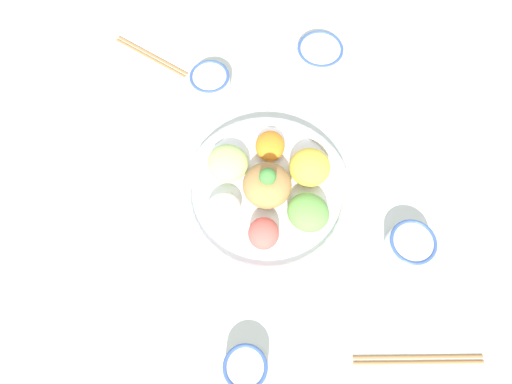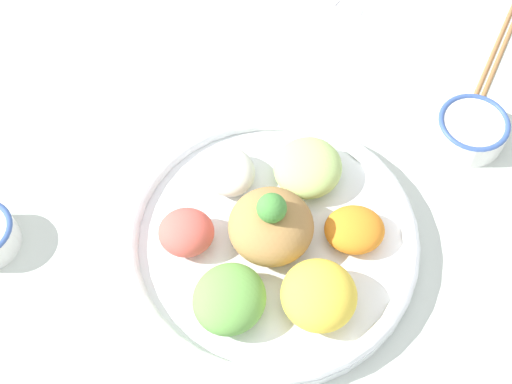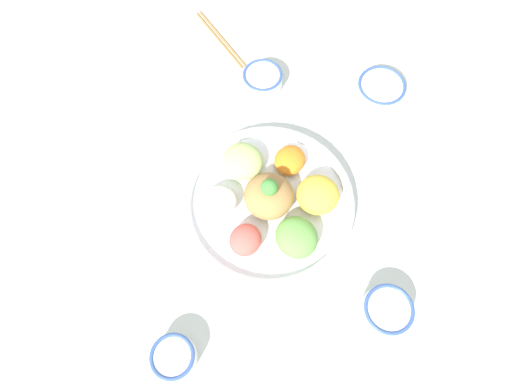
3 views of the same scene
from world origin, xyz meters
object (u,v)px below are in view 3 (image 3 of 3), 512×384
Objects in this scene: chopsticks_pair_near at (221,38)px; rice_bowl_plain at (174,357)px; serving_spoon_main at (138,91)px; sauce_bowl_red at (263,79)px; salad_platter at (270,201)px; rice_bowl_blue at (381,89)px; sauce_bowl_dark at (387,310)px.

rice_bowl_plain is at bearing -38.97° from chopsticks_pair_near.
serving_spoon_main is (-0.21, -0.58, -0.02)m from rice_bowl_plain.
sauce_bowl_red is 0.44× the size of chopsticks_pair_near.
serving_spoon_main is at bearing -84.82° from chopsticks_pair_near.
rice_bowl_plain is at bearing 78.50° from serving_spoon_main.
rice_bowl_plain is 0.61m from serving_spoon_main.
sauce_bowl_red is at bearing -120.14° from salad_platter.
rice_bowl_plain is (0.69, 0.26, 0.00)m from rice_bowl_blue.
salad_platter reaches higher than serving_spoon_main.
rice_bowl_blue is at bearing 142.10° from sauce_bowl_red.
rice_bowl_blue is (-0.22, 0.17, -0.00)m from sauce_bowl_red.
sauce_bowl_dark is at bearing -8.09° from chopsticks_pair_near.
rice_bowl_plain is 0.38× the size of chopsticks_pair_near.
salad_platter is at bearing 14.85° from rice_bowl_blue.
chopsticks_pair_near is 0.25m from serving_spoon_main.
salad_platter is 0.47m from chopsticks_pair_near.
chopsticks_pair_near is (0.01, -0.18, -0.02)m from sauce_bowl_red.
sauce_bowl_dark reaches higher than chopsticks_pair_near.
rice_bowl_blue is (-0.38, -0.10, -0.01)m from salad_platter.
sauce_bowl_red is 0.58m from sauce_bowl_dark.
salad_platter is at bearing 112.50° from serving_spoon_main.
sauce_bowl_dark is 0.44× the size of chopsticks_pair_near.
salad_platter is 2.75× the size of serving_spoon_main.
rice_bowl_blue is 0.86× the size of serving_spoon_main.
chopsticks_pair_near is 1.64× the size of serving_spoon_main.
salad_platter is 0.43m from serving_spoon_main.
salad_platter reaches higher than sauce_bowl_dark.
serving_spoon_main is (0.26, -0.14, -0.02)m from sauce_bowl_red.
chopsticks_pair_near is at bearing -85.78° from sauce_bowl_red.
serving_spoon_main is at bearing -76.71° from sauce_bowl_dark.
sauce_bowl_red is (-0.16, -0.27, -0.00)m from salad_platter.
chopsticks_pair_near is (-0.15, -0.45, -0.02)m from salad_platter.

